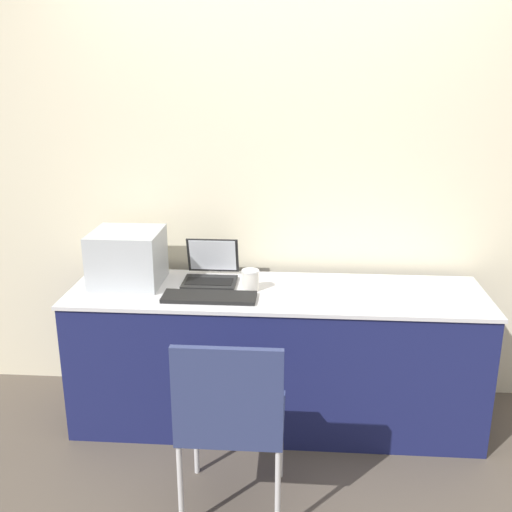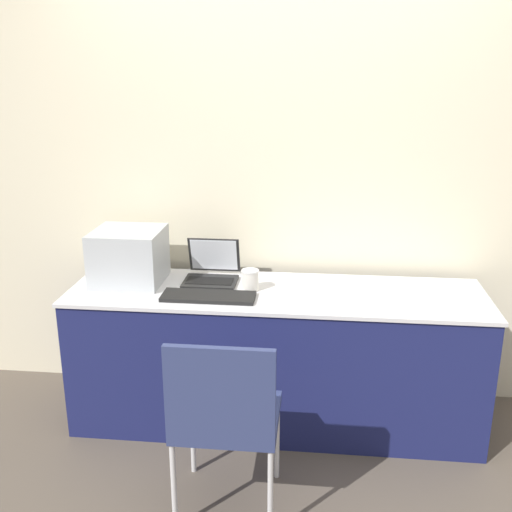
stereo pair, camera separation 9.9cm
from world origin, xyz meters
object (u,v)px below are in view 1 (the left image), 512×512
at_px(coffee_cup, 250,280).
at_px(external_keyboard, 209,297).
at_px(laptop_left, 211,272).
at_px(printer, 127,256).
at_px(chair, 231,412).

bearing_deg(coffee_cup, external_keyboard, -144.99).
bearing_deg(laptop_left, printer, -171.07).
distance_m(laptop_left, coffee_cup, 0.26).
relative_size(external_keyboard, coffee_cup, 4.25).
height_order(external_keyboard, chair, chair).
xyz_separation_m(laptop_left, chair, (0.21, -0.89, -0.31)).
xyz_separation_m(printer, external_keyboard, (0.47, -0.20, -0.15)).
relative_size(printer, coffee_cup, 3.26).
distance_m(coffee_cup, chair, 0.83).
relative_size(external_keyboard, chair, 0.55).
distance_m(printer, coffee_cup, 0.68).
bearing_deg(printer, coffee_cup, -4.99).
bearing_deg(laptop_left, chair, -76.82).
distance_m(printer, external_keyboard, 0.53).
distance_m(external_keyboard, coffee_cup, 0.25).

